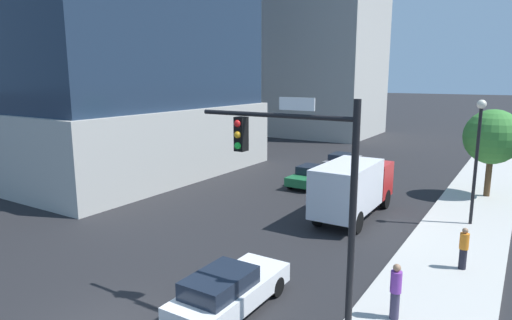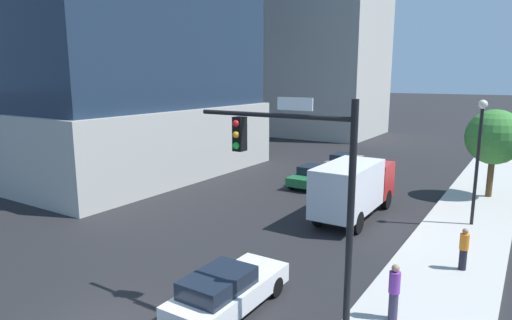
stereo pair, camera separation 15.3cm
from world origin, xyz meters
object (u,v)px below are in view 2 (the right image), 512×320
object	(u,v)px
street_tree	(494,137)
pedestrian_orange_shirt	(464,249)
traffic_light_pole	(300,173)
car_gray	(344,162)
box_truck	(354,186)
pedestrian_purple_shirt	(394,291)
car_white	(227,290)
car_green	(311,176)
street_lamp	(479,145)

from	to	relation	value
street_tree	pedestrian_orange_shirt	size ratio (longest dim) A/B	3.26
traffic_light_pole	car_gray	bearing A→B (deg)	107.94
car_gray	street_tree	bearing A→B (deg)	-16.47
car_gray	box_truck	bearing A→B (deg)	-66.48
pedestrian_orange_shirt	pedestrian_purple_shirt	bearing A→B (deg)	-104.40
car_white	pedestrian_purple_shirt	xyz separation A→B (m)	(4.64, 2.21, 0.30)
pedestrian_purple_shirt	street_tree	bearing A→B (deg)	86.34
box_truck	car_green	bearing A→B (deg)	133.58
street_tree	box_truck	world-z (taller)	street_tree
street_lamp	street_tree	world-z (taller)	street_lamp
street_tree	car_white	world-z (taller)	street_tree
pedestrian_orange_shirt	street_tree	bearing A→B (deg)	90.80
car_green	car_white	size ratio (longest dim) A/B	0.89
street_tree	car_green	size ratio (longest dim) A/B	1.29
traffic_light_pole	street_tree	xyz separation A→B (m)	(3.53, 18.89, -0.91)
car_green	box_truck	distance (m)	7.23
box_truck	pedestrian_orange_shirt	size ratio (longest dim) A/B	4.24
street_tree	pedestrian_orange_shirt	bearing A→B (deg)	-89.20
traffic_light_pole	car_gray	world-z (taller)	traffic_light_pole
traffic_light_pole	box_truck	size ratio (longest dim) A/B	0.96
pedestrian_orange_shirt	car_gray	bearing A→B (deg)	125.07
car_gray	pedestrian_orange_shirt	bearing A→B (deg)	-54.93
traffic_light_pole	box_truck	world-z (taller)	traffic_light_pole
car_gray	pedestrian_orange_shirt	world-z (taller)	pedestrian_orange_shirt
street_lamp	box_truck	bearing A→B (deg)	-161.54
box_truck	pedestrian_purple_shirt	world-z (taller)	box_truck
car_green	pedestrian_purple_shirt	world-z (taller)	pedestrian_purple_shirt
traffic_light_pole	pedestrian_purple_shirt	bearing A→B (deg)	33.87
car_green	street_tree	bearing A→B (deg)	15.65
car_white	car_gray	bearing A→B (deg)	102.29
car_gray	car_green	xyz separation A→B (m)	(0.00, -6.14, -0.01)
car_gray	car_green	world-z (taller)	car_green
street_lamp	street_tree	distance (m)	6.33
car_white	box_truck	world-z (taller)	box_truck
traffic_light_pole	pedestrian_orange_shirt	xyz separation A→B (m)	(3.71, 6.60, -3.76)
pedestrian_orange_shirt	street_lamp	bearing A→B (deg)	93.57
street_tree	street_lamp	bearing A→B (deg)	-91.83
street_tree	box_truck	xyz separation A→B (m)	(-5.75, -8.17, -2.08)
pedestrian_purple_shirt	car_green	bearing A→B (deg)	123.84
traffic_light_pole	pedestrian_orange_shirt	distance (m)	8.45
car_gray	pedestrian_purple_shirt	bearing A→B (deg)	-64.89
traffic_light_pole	pedestrian_purple_shirt	size ratio (longest dim) A/B	3.79
car_white	street_tree	bearing A→B (deg)	73.56
pedestrian_purple_shirt	pedestrian_orange_shirt	size ratio (longest dim) A/B	1.07
traffic_light_pole	car_gray	xyz separation A→B (m)	(-7.14, 22.05, -4.05)
traffic_light_pole	car_gray	distance (m)	23.53
street_lamp	pedestrian_orange_shirt	distance (m)	6.78
traffic_light_pole	street_lamp	size ratio (longest dim) A/B	1.08
street_lamp	street_tree	bearing A→B (deg)	88.17
pedestrian_purple_shirt	box_truck	bearing A→B (deg)	117.04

